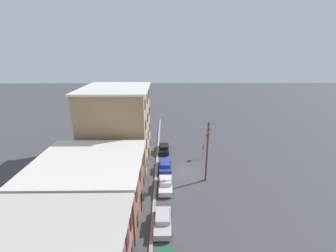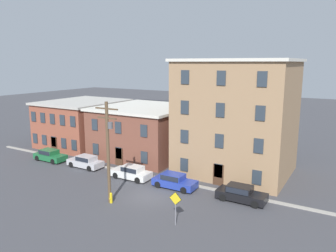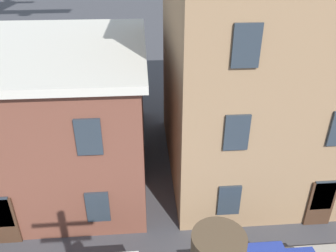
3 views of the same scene
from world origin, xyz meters
TOP-DOWN VIEW (x-y plane):
  - apartment_midblock at (-8.24, 11.77)m, footprint 11.58×12.06m
  - apartment_far at (4.52, 10.96)m, footprint 12.16×10.44m

SIDE VIEW (x-z plane):
  - apartment_midblock at x=-8.24m, z-range 0.01..6.56m
  - apartment_far at x=4.52m, z-range 0.01..12.65m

